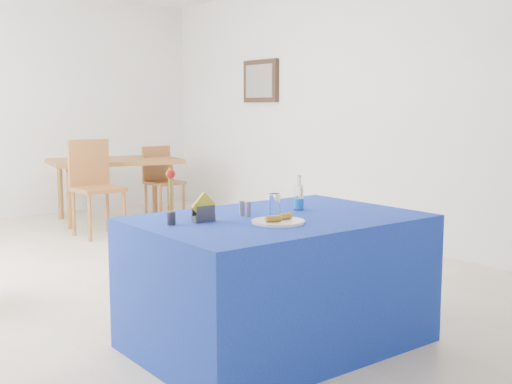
{
  "coord_description": "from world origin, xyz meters",
  "views": [
    {
      "loc": [
        -2.45,
        -4.71,
        1.38
      ],
      "look_at": [
        -0.33,
        -1.95,
        0.92
      ],
      "focal_mm": 45.0,
      "sensor_mm": 36.0,
      "label": 1
    }
  ],
  "objects_px": {
    "plate": "(278,222)",
    "oak_table": "(114,165)",
    "chair_bg_right": "(161,176)",
    "blue_table": "(278,281)",
    "chair_bg_left": "(94,180)",
    "water_bottle": "(299,198)"
  },
  "relations": [
    {
      "from": "oak_table",
      "to": "chair_bg_right",
      "type": "xyz_separation_m",
      "value": [
        0.58,
        -0.11,
        -0.16
      ]
    },
    {
      "from": "water_bottle",
      "to": "chair_bg_left",
      "type": "xyz_separation_m",
      "value": [
        0.23,
        3.61,
        -0.23
      ]
    },
    {
      "from": "water_bottle",
      "to": "chair_bg_right",
      "type": "height_order",
      "value": "water_bottle"
    },
    {
      "from": "plate",
      "to": "chair_bg_right",
      "type": "relative_size",
      "value": 0.32
    },
    {
      "from": "plate",
      "to": "blue_table",
      "type": "bearing_deg",
      "value": 50.27
    },
    {
      "from": "plate",
      "to": "oak_table",
      "type": "height_order",
      "value": "plate"
    },
    {
      "from": "water_bottle",
      "to": "chair_bg_right",
      "type": "xyz_separation_m",
      "value": [
        1.39,
        4.22,
        -0.32
      ]
    },
    {
      "from": "water_bottle",
      "to": "chair_bg_right",
      "type": "relative_size",
      "value": 0.24
    },
    {
      "from": "plate",
      "to": "chair_bg_right",
      "type": "distance_m",
      "value": 4.84
    },
    {
      "from": "oak_table",
      "to": "chair_bg_right",
      "type": "height_order",
      "value": "chair_bg_right"
    },
    {
      "from": "blue_table",
      "to": "chair_bg_left",
      "type": "relative_size",
      "value": 1.55
    },
    {
      "from": "plate",
      "to": "oak_table",
      "type": "xyz_separation_m",
      "value": [
        1.2,
        4.6,
        -0.09
      ]
    },
    {
      "from": "blue_table",
      "to": "chair_bg_left",
      "type": "height_order",
      "value": "chair_bg_left"
    },
    {
      "from": "plate",
      "to": "blue_table",
      "type": "height_order",
      "value": "plate"
    },
    {
      "from": "blue_table",
      "to": "oak_table",
      "type": "relative_size",
      "value": 0.95
    },
    {
      "from": "blue_table",
      "to": "chair_bg_right",
      "type": "bearing_deg",
      "value": 69.2
    },
    {
      "from": "blue_table",
      "to": "plate",
      "type": "bearing_deg",
      "value": -129.73
    },
    {
      "from": "water_bottle",
      "to": "oak_table",
      "type": "xyz_separation_m",
      "value": [
        0.81,
        4.33,
        -0.15
      ]
    },
    {
      "from": "plate",
      "to": "water_bottle",
      "type": "relative_size",
      "value": 1.34
    },
    {
      "from": "oak_table",
      "to": "blue_table",
      "type": "bearing_deg",
      "value": -103.51
    },
    {
      "from": "water_bottle",
      "to": "oak_table",
      "type": "distance_m",
      "value": 4.4
    },
    {
      "from": "plate",
      "to": "chair_bg_right",
      "type": "height_order",
      "value": "chair_bg_right"
    }
  ]
}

